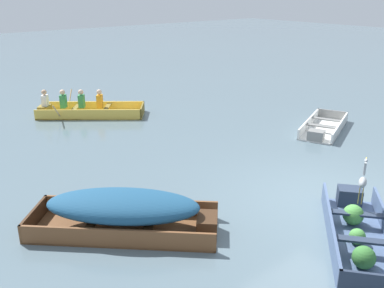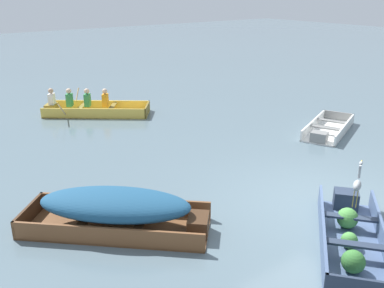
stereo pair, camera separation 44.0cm
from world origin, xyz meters
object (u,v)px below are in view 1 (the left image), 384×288
object	(u,v)px
dinghy_slate_blue_foreground	(358,231)
skiff_wooden_brown_near_moored	(125,210)
rowboat_yellow_with_crew	(84,109)
skiff_white_mid_moored	(323,128)
heron_on_dinghy	(363,181)

from	to	relation	value
dinghy_slate_blue_foreground	skiff_wooden_brown_near_moored	bearing A→B (deg)	137.04
dinghy_slate_blue_foreground	rowboat_yellow_with_crew	size ratio (longest dim) A/B	0.85
rowboat_yellow_with_crew	dinghy_slate_blue_foreground	bearing A→B (deg)	-88.53
dinghy_slate_blue_foreground	skiff_white_mid_moored	distance (m)	6.15
skiff_wooden_brown_near_moored	heron_on_dinghy	xyz separation A→B (m)	(3.51, -2.54, 0.46)
skiff_white_mid_moored	skiff_wooden_brown_near_moored	bearing A→B (deg)	-171.62
skiff_white_mid_moored	heron_on_dinghy	size ratio (longest dim) A/B	3.35
skiff_white_mid_moored	heron_on_dinghy	xyz separation A→B (m)	(-4.22, -3.68, 0.78)
rowboat_yellow_with_crew	heron_on_dinghy	distance (m)	10.01
rowboat_yellow_with_crew	skiff_wooden_brown_near_moored	bearing A→B (deg)	-110.45
dinghy_slate_blue_foreground	rowboat_yellow_with_crew	distance (m)	10.25
skiff_wooden_brown_near_moored	heron_on_dinghy	distance (m)	4.35
rowboat_yellow_with_crew	heron_on_dinghy	bearing A→B (deg)	-85.77
skiff_white_mid_moored	heron_on_dinghy	world-z (taller)	heron_on_dinghy
skiff_white_mid_moored	heron_on_dinghy	distance (m)	5.65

